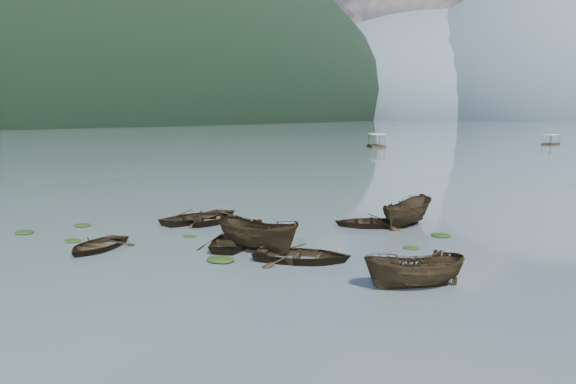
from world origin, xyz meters
The scene contains 22 objects.
ground_plane centered at (0.00, 0.00, 0.00)m, with size 2400.00×2400.00×0.00m, color #4F5D63.
haze_mtn_a centered at (-260.00, 900.00, 0.00)m, with size 520.00×520.00×280.00m, color #475666.
haze_mtn_b centered at (-60.00, 900.00, 0.00)m, with size 520.00×520.00×340.00m, color #475666.
rowboat_0 centered at (-4.76, 1.47, 0.00)m, with size 2.81×3.94×0.82m, color black.
rowboat_1 centered at (-5.26, 9.59, 0.00)m, with size 3.30×4.62×0.96m, color black.
rowboat_2 centered at (2.31, 5.40, 0.00)m, with size 1.88×4.99×1.93m, color black.
rowboat_3 centered at (0.59, 5.85, 0.00)m, with size 3.25×4.55×0.94m, color black.
rowboat_4 centered at (5.12, 4.82, 0.00)m, with size 3.20×4.49×0.93m, color black.
rowboat_5 centered at (10.83, 3.58, 0.00)m, with size 1.57×4.16×1.61m, color black.
rowboat_6 centered at (-4.50, 10.07, 0.00)m, with size 3.38×4.73×0.98m, color black.
rowboat_7 centered at (4.59, 13.99, 0.00)m, with size 3.11×4.35×0.90m, color black.
rowboat_8 centered at (6.36, 15.42, 0.00)m, with size 1.83×4.87×1.88m, color black.
weed_clump_0 centered at (-11.32, 1.91, 0.00)m, with size 1.12×0.92×0.25m, color black.
weed_clump_1 centered at (-7.25, 1.99, 0.00)m, with size 0.97×0.78×0.21m, color black.
weed_clump_2 centered at (1.94, 2.85, 0.00)m, with size 1.37×1.09×0.30m, color black.
weed_clump_3 centered at (8.60, 9.77, 0.00)m, with size 0.83×0.70×0.18m, color black.
weed_clump_4 centered at (10.60, 5.66, 0.00)m, with size 1.00×0.80×0.21m, color black.
weed_clump_5 centered at (-10.24, 5.04, 0.00)m, with size 1.10×0.89×0.23m, color black.
weed_clump_6 centered at (-2.76, 6.11, 0.00)m, with size 0.84×0.70×0.18m, color black.
weed_clump_7 centered at (9.05, 13.37, 0.00)m, with size 1.13×0.90×0.25m, color black.
pontoon_left centered at (-27.54, 93.04, 0.00)m, with size 2.86×6.86×2.63m, color black, non-canonical shape.
pontoon_centre centered at (2.48, 122.68, 0.00)m, with size 2.35×5.64×2.16m, color black, non-canonical shape.
Camera 1 is at (17.53, -16.91, 6.66)m, focal length 35.00 mm.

